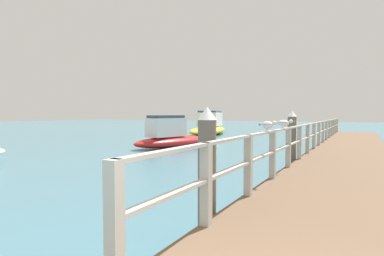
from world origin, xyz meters
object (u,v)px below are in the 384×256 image
at_px(dock_piling_near, 207,173).
at_px(boat_0, 209,127).
at_px(seagull_background, 284,123).
at_px(boat_2, 171,137).
at_px(seagull_foreground, 268,125).
at_px(dock_piling_far, 292,141).

distance_m(dock_piling_near, boat_0, 24.62).
bearing_deg(seagull_background, boat_2, -150.33).
height_order(seagull_foreground, boat_2, boat_2).
relative_size(dock_piling_near, seagull_foreground, 4.53).
bearing_deg(seagull_foreground, seagull_background, -153.04).
relative_size(seagull_background, boat_0, 0.05).
distance_m(seagull_foreground, seagull_background, 1.44).
distance_m(dock_piling_far, boat_2, 8.70).
relative_size(dock_piling_far, boat_0, 0.22).
relative_size(dock_piling_far, seagull_foreground, 4.53).
distance_m(seagull_foreground, boat_0, 23.03).
height_order(dock_piling_near, seagull_foreground, dock_piling_near).
bearing_deg(dock_piling_far, boat_0, 123.75).
height_order(dock_piling_far, boat_2, dock_piling_far).
bearing_deg(dock_piling_far, seagull_background, -82.77).
relative_size(boat_0, boat_2, 1.60).
xyz_separation_m(boat_0, boat_2, (3.02, -11.37, -0.12)).
bearing_deg(boat_2, dock_piling_far, 165.62).
height_order(dock_piling_far, seagull_background, dock_piling_far).
distance_m(dock_piling_near, seagull_background, 3.52).
bearing_deg(boat_2, seagull_background, 152.59).
relative_size(dock_piling_far, seagull_background, 4.31).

